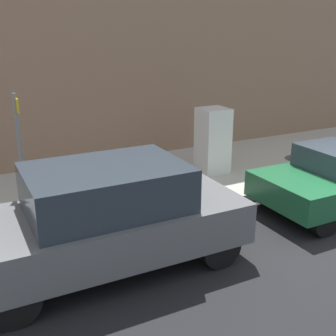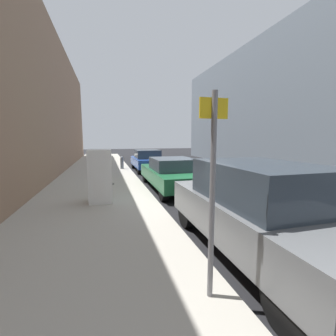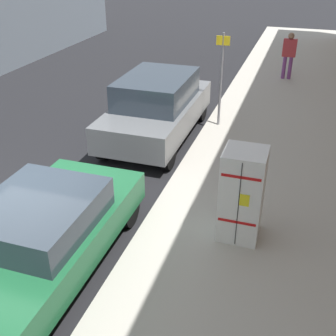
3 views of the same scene
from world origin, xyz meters
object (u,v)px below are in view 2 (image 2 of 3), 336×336
Objects in this scene: street_sign_post at (212,187)px; fire_hydrant at (122,162)px; parked_sedan_green at (171,173)px; discarded_refrigerator at (100,176)px; parked_hatchback_blue at (147,160)px; parked_suv_gray at (259,208)px.

street_sign_post is 3.06× the size of fire_hydrant.
street_sign_post is at bearing -102.47° from parked_sedan_green.
parked_hatchback_blue is at bearing 69.30° from discarded_refrigerator.
discarded_refrigerator is 8.28m from parked_hatchback_blue.
street_sign_post reaches higher than fire_hydrant.
parked_sedan_green is at bearing 77.53° from street_sign_post.
fire_hydrant is 0.18× the size of parked_sedan_green.
parked_sedan_green is (2.92, 1.89, -0.31)m from discarded_refrigerator.
discarded_refrigerator is at bearing 126.96° from parked_suv_gray.
discarded_refrigerator is 0.35× the size of parked_sedan_green.
discarded_refrigerator is 0.38× the size of parked_suv_gray.
parked_hatchback_blue is at bearing -5.74° from fire_hydrant.
street_sign_post is 12.77m from parked_hatchback_blue.
fire_hydrant is at bearing 174.26° from parked_hatchback_blue.
fire_hydrant is (-0.18, 12.82, -1.01)m from street_sign_post.
fire_hydrant is (1.24, 7.91, -0.41)m from discarded_refrigerator.
street_sign_post is (1.42, -4.91, 0.60)m from discarded_refrigerator.
parked_suv_gray is at bearing -90.00° from parked_hatchback_blue.
parked_suv_gray is 11.63m from parked_hatchback_blue.
discarded_refrigerator is 3.50m from parked_sedan_green.
parked_suv_gray is at bearing -53.04° from discarded_refrigerator.
parked_sedan_green is (1.68, -6.02, 0.10)m from fire_hydrant.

